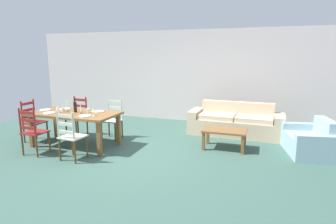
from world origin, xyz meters
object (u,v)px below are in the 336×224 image
Objects in this scene: dining_table at (75,116)px; dining_chair_far_left at (78,117)px; armchair_upholstered at (312,142)px; dining_chair_head_west at (33,121)px; couch at (236,123)px; coffee_cup_secondary at (63,110)px; wine_glass_near_right at (93,110)px; dining_chair_near_right at (71,136)px; dining_chair_far_right at (113,119)px; wine_bottle at (75,107)px; coffee_cup_primary at (88,111)px; coffee_table at (225,133)px; dining_chair_near_left at (33,131)px; wine_glass_near_left at (58,108)px.

dining_table is 0.88m from dining_chair_far_left.
armchair_upholstered is (5.29, 0.44, -0.23)m from dining_chair_far_left.
dining_chair_head_west reaches higher than couch.
dining_chair_head_west is 10.67× the size of coffee_cup_secondary.
dining_chair_head_west is 5.96× the size of wine_glass_near_right.
dining_chair_near_right is 1.00× the size of dining_chair_far_right.
wine_bottle reaches higher than dining_chair_far_right.
coffee_cup_primary is 4.69m from armchair_upholstered.
armchair_upholstered is at bearing 13.56° from dining_table.
coffee_cup_primary is (-0.19, -0.69, 0.32)m from dining_chair_far_right.
coffee_table is (4.26, 0.91, -0.12)m from dining_chair_head_west.
dining_chair_far_left is at bearing 123.10° from dining_table.
dining_chair_near_left reaches higher than couch.
dining_table is 1.17m from dining_chair_head_west.
dining_chair_near_left is at bearing -149.47° from wine_glass_near_right.
wine_bottle is at bearing 30.50° from wine_glass_near_left.
wine_glass_near_right is (0.10, 0.61, 0.38)m from dining_chair_near_right.
dining_chair_near_right is at bearing -147.90° from coffee_table.
coffee_cup_secondary is at bearing -132.94° from dining_chair_far_right.
dining_chair_near_left is at bearing -141.91° from couch.
wine_glass_near_right is 3.51m from couch.
wine_glass_near_right reaches higher than couch.
dining_chair_far_left is at bearing 122.77° from dining_chair_near_right.
dining_chair_head_west is at bearing -179.96° from coffee_cup_secondary.
coffee_cup_primary is at bearing -166.76° from armchair_upholstered.
couch is (3.64, 2.85, -0.19)m from dining_chair_near_left.
wine_glass_near_left is at bearing -149.50° from wine_bottle.
armchair_upholstered is (4.24, 1.30, -0.61)m from wine_glass_near_right.
wine_glass_near_right is at bearing -8.48° from coffee_cup_secondary.
couch is at bearing 40.67° from wine_glass_near_right.
dining_chair_head_west is 5.96× the size of wine_glass_near_left.
wine_glass_near_right is at bearing -39.03° from coffee_cup_primary.
armchair_upholstered is at bearing 23.77° from dining_chair_near_right.
dining_chair_near_right reaches higher than coffee_table.
dining_table is 3.86m from couch.
dining_table is 3.25m from coffee_table.
dining_table is at bearing -121.06° from dining_chair_far_right.
wine_bottle is at bearing -123.12° from dining_chair_far_right.
dining_table is 1.98× the size of dining_chair_far_right.
dining_chair_near_left is at bearing -101.06° from wine_glass_near_left.
dining_chair_head_west is 0.94m from coffee_cup_secondary.
dining_chair_far_left and dining_chair_far_right have the same top height.
coffee_table is (3.58, 0.17, -0.12)m from dining_chair_far_left.
dining_chair_near_left is 1.07× the size of coffee_table.
coffee_cup_secondary is at bearing 77.03° from dining_chair_near_left.
dining_chair_near_right is at bearing -44.61° from coffee_cup_secondary.
dining_chair_near_left is at bearing -130.95° from coffee_cup_primary.
wine_glass_near_right is at bearing 30.53° from dining_chair_near_left.
coffee_cup_secondary is (-0.56, -0.11, 0.00)m from coffee_cup_primary.
dining_chair_near_left is at bearing -120.84° from dining_chair_far_right.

